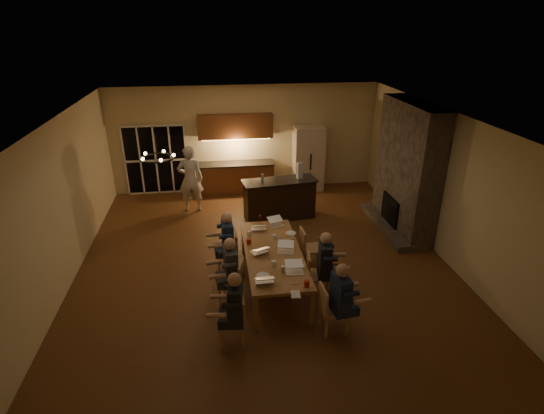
{
  "coord_description": "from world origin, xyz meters",
  "views": [
    {
      "loc": [
        -0.96,
        -8.07,
        4.98
      ],
      "look_at": [
        0.23,
        0.3,
        1.18
      ],
      "focal_mm": 28.0,
      "sensor_mm": 36.0,
      "label": 1
    }
  ],
  "objects_px": {
    "chair_left_near": "(231,320)",
    "redcup_near": "(307,284)",
    "chair_right_near": "(334,309)",
    "laptop_c": "(259,247)",
    "refrigerator": "(308,159)",
    "mug_mid": "(274,237)",
    "can_right": "(293,241)",
    "plate_far": "(291,233)",
    "person_left_far": "(228,243)",
    "chair_left_far": "(227,252)",
    "laptop_f": "(277,221)",
    "bar_blender": "(300,170)",
    "person_right_mid": "(325,265)",
    "bar_bottle": "(262,178)",
    "chair_right_far": "(311,248)",
    "chandelier": "(158,158)",
    "person_left_near": "(236,310)",
    "laptop_a": "(264,275)",
    "standing_person": "(190,179)",
    "person_right_near": "(340,300)",
    "laptop_e": "(259,224)",
    "person_left_mid": "(231,271)",
    "bar_island": "(279,199)",
    "dining_table": "(273,268)",
    "can_cola": "(260,218)",
    "mug_front": "(274,263)",
    "mug_back": "(249,233)",
    "laptop_d": "(286,247)",
    "chair_left_mid": "(231,283)",
    "plate_left": "(263,276)",
    "redcup_mid": "(249,241)",
    "can_silver": "(283,269)"
  },
  "relations": [
    {
      "from": "chair_left_near",
      "to": "redcup_near",
      "type": "relative_size",
      "value": 7.42
    },
    {
      "from": "chair_right_near",
      "to": "laptop_c",
      "type": "bearing_deg",
      "value": 32.58
    },
    {
      "from": "refrigerator",
      "to": "laptop_c",
      "type": "distance_m",
      "value": 5.44
    },
    {
      "from": "mug_mid",
      "to": "can_right",
      "type": "height_order",
      "value": "can_right"
    },
    {
      "from": "mug_mid",
      "to": "redcup_near",
      "type": "bearing_deg",
      "value": -80.23
    },
    {
      "from": "chair_left_near",
      "to": "plate_far",
      "type": "bearing_deg",
      "value": 146.54
    },
    {
      "from": "mug_mid",
      "to": "person_left_far",
      "type": "bearing_deg",
      "value": 174.97
    },
    {
      "from": "chair_left_far",
      "to": "laptop_f",
      "type": "bearing_deg",
      "value": 111.53
    },
    {
      "from": "bar_blender",
      "to": "laptop_c",
      "type": "bearing_deg",
      "value": -129.19
    },
    {
      "from": "person_right_mid",
      "to": "bar_bottle",
      "type": "relative_size",
      "value": 5.75
    },
    {
      "from": "chair_right_far",
      "to": "chandelier",
      "type": "xyz_separation_m",
      "value": [
        -2.93,
        -0.5,
        2.31
      ]
    },
    {
      "from": "person_left_near",
      "to": "bar_blender",
      "type": "height_order",
      "value": "bar_blender"
    },
    {
      "from": "chair_right_near",
      "to": "laptop_a",
      "type": "bearing_deg",
      "value": 61.15
    },
    {
      "from": "chair_left_near",
      "to": "plate_far",
      "type": "relative_size",
      "value": 3.94
    },
    {
      "from": "standing_person",
      "to": "chair_right_far",
      "type": "bearing_deg",
      "value": 128.31
    },
    {
      "from": "person_right_near",
      "to": "bar_bottle",
      "type": "height_order",
      "value": "person_right_near"
    },
    {
      "from": "laptop_e",
      "to": "plate_far",
      "type": "height_order",
      "value": "laptop_e"
    },
    {
      "from": "person_left_near",
      "to": "bar_blender",
      "type": "bearing_deg",
      "value": 164.57
    },
    {
      "from": "person_left_mid",
      "to": "bar_island",
      "type": "bearing_deg",
      "value": 151.86
    },
    {
      "from": "bar_blender",
      "to": "dining_table",
      "type": "bearing_deg",
      "value": -124.7
    },
    {
      "from": "laptop_a",
      "to": "can_right",
      "type": "bearing_deg",
      "value": -122.06
    },
    {
      "from": "redcup_near",
      "to": "chair_right_far",
      "type": "bearing_deg",
      "value": 74.28
    },
    {
      "from": "laptop_a",
      "to": "can_cola",
      "type": "relative_size",
      "value": 2.67
    },
    {
      "from": "standing_person",
      "to": "can_right",
      "type": "bearing_deg",
      "value": 120.94
    },
    {
      "from": "chair_left_near",
      "to": "laptop_a",
      "type": "height_order",
      "value": "laptop_a"
    },
    {
      "from": "person_left_far",
      "to": "mug_mid",
      "type": "height_order",
      "value": "person_left_far"
    },
    {
      "from": "can_right",
      "to": "bar_bottle",
      "type": "distance_m",
      "value": 2.72
    },
    {
      "from": "refrigerator",
      "to": "chair_right_far",
      "type": "bearing_deg",
      "value": -101.49
    },
    {
      "from": "mug_front",
      "to": "mug_back",
      "type": "bearing_deg",
      "value": 105.34
    },
    {
      "from": "person_left_mid",
      "to": "mug_front",
      "type": "relative_size",
      "value": 13.8
    },
    {
      "from": "mug_front",
      "to": "can_right",
      "type": "xyz_separation_m",
      "value": [
        0.5,
        0.79,
        0.01
      ]
    },
    {
      "from": "laptop_d",
      "to": "laptop_f",
      "type": "height_order",
      "value": "same"
    },
    {
      "from": "chair_left_mid",
      "to": "person_left_near",
      "type": "bearing_deg",
      "value": 16.48
    },
    {
      "from": "mug_mid",
      "to": "plate_left",
      "type": "relative_size",
      "value": 0.41
    },
    {
      "from": "chair_right_near",
      "to": "chandelier",
      "type": "distance_m",
      "value": 3.99
    },
    {
      "from": "chair_left_mid",
      "to": "person_right_near",
      "type": "relative_size",
      "value": 0.64
    },
    {
      "from": "laptop_e",
      "to": "redcup_mid",
      "type": "bearing_deg",
      "value": 69.78
    },
    {
      "from": "chair_left_far",
      "to": "can_cola",
      "type": "xyz_separation_m",
      "value": [
        0.79,
        0.8,
        0.37
      ]
    },
    {
      "from": "laptop_c",
      "to": "redcup_mid",
      "type": "relative_size",
      "value": 2.67
    },
    {
      "from": "can_cola",
      "to": "can_right",
      "type": "bearing_deg",
      "value": -65.1
    },
    {
      "from": "person_left_mid",
      "to": "standing_person",
      "type": "distance_m",
      "value": 4.48
    },
    {
      "from": "laptop_f",
      "to": "can_silver",
      "type": "relative_size",
      "value": 2.67
    },
    {
      "from": "person_left_far",
      "to": "redcup_mid",
      "type": "distance_m",
      "value": 0.49
    },
    {
      "from": "chair_left_mid",
      "to": "bar_island",
      "type": "bearing_deg",
      "value": 172.55
    },
    {
      "from": "person_right_near",
      "to": "redcup_near",
      "type": "height_order",
      "value": "person_right_near"
    },
    {
      "from": "mug_mid",
      "to": "chair_right_near",
      "type": "bearing_deg",
      "value": -70.42
    },
    {
      "from": "chair_left_far",
      "to": "person_right_near",
      "type": "relative_size",
      "value": 0.64
    },
    {
      "from": "chair_left_mid",
      "to": "laptop_d",
      "type": "height_order",
      "value": "laptop_d"
    },
    {
      "from": "laptop_c",
      "to": "mug_mid",
      "type": "relative_size",
      "value": 3.2
    },
    {
      "from": "dining_table",
      "to": "can_right",
      "type": "distance_m",
      "value": 0.69
    }
  ]
}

